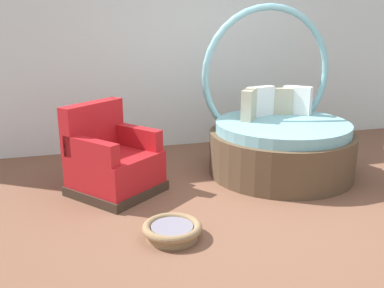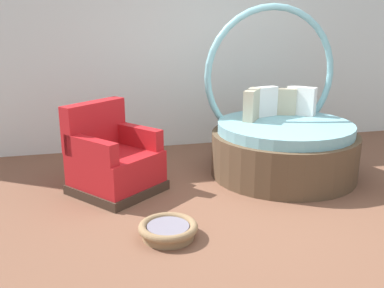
{
  "view_description": "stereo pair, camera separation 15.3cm",
  "coord_description": "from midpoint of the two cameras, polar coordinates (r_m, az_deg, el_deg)",
  "views": [
    {
      "loc": [
        -1.67,
        -3.63,
        1.82
      ],
      "look_at": [
        -0.47,
        0.55,
        0.55
      ],
      "focal_mm": 41.22,
      "sensor_mm": 36.0,
      "label": 1
    },
    {
      "loc": [
        -1.52,
        -3.67,
        1.82
      ],
      "look_at": [
        -0.47,
        0.55,
        0.55
      ],
      "focal_mm": 41.22,
      "sensor_mm": 36.0,
      "label": 2
    }
  ],
  "objects": [
    {
      "name": "back_wall",
      "position": [
        6.3,
        -1.32,
        14.11
      ],
      "size": [
        8.0,
        0.12,
        3.16
      ],
      "primitive_type": "cube",
      "color": "silver",
      "rests_on": "ground_plane"
    },
    {
      "name": "pet_basket",
      "position": [
        3.81,
        -3.76,
        -11.05
      ],
      "size": [
        0.51,
        0.51,
        0.13
      ],
      "color": "#8E704C",
      "rests_on": "ground_plane"
    },
    {
      "name": "round_daybed",
      "position": [
        5.32,
        10.42,
        0.69
      ],
      "size": [
        1.7,
        1.7,
        1.96
      ],
      "color": "brown",
      "rests_on": "ground_plane"
    },
    {
      "name": "ground_plane",
      "position": [
        4.38,
        7.03,
        -8.53
      ],
      "size": [
        8.0,
        8.0,
        0.02
      ],
      "primitive_type": "cube",
      "color": "brown"
    },
    {
      "name": "red_armchair",
      "position": [
        4.74,
        -11.26,
        -2.33
      ],
      "size": [
        1.12,
        1.12,
        0.94
      ],
      "color": "#38281E",
      "rests_on": "ground_plane"
    }
  ]
}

